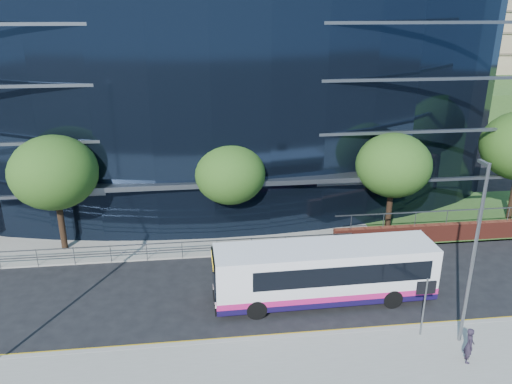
{
  "coord_description": "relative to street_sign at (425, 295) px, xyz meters",
  "views": [
    {
      "loc": [
        -4.88,
        -18.93,
        13.69
      ],
      "look_at": [
        -1.61,
        8.0,
        3.55
      ],
      "focal_mm": 35.0,
      "sensor_mm": 36.0,
      "label": 1
    }
  ],
  "objects": [
    {
      "name": "guard_railings",
      "position": [
        -12.5,
        8.59,
        -1.33
      ],
      "size": [
        24.0,
        0.05,
        1.1
      ],
      "color": "slate",
      "rests_on": "ground"
    },
    {
      "name": "far_forecourt",
      "position": [
        -10.5,
        12.59,
        -2.1
      ],
      "size": [
        50.0,
        8.0,
        0.1
      ],
      "primitive_type": "cube",
      "color": "gray",
      "rests_on": "ground"
    },
    {
      "name": "yellow_line_outer",
      "position": [
        -4.5,
        0.79,
        -2.14
      ],
      "size": [
        80.0,
        0.08,
        0.01
      ],
      "primitive_type": "cube",
      "color": "gold",
      "rests_on": "ground"
    },
    {
      "name": "street_sign",
      "position": [
        0.0,
        0.0,
        0.0
      ],
      "size": [
        0.85,
        0.09,
        2.8
      ],
      "color": "slate",
      "rests_on": "pavement_near"
    },
    {
      "name": "tree_far_a",
      "position": [
        -17.5,
        10.59,
        2.71
      ],
      "size": [
        4.95,
        4.95,
        6.98
      ],
      "color": "black",
      "rests_on": "ground"
    },
    {
      "name": "tree_far_c",
      "position": [
        2.5,
        10.59,
        2.39
      ],
      "size": [
        4.62,
        4.62,
        6.51
      ],
      "color": "black",
      "rests_on": "ground"
    },
    {
      "name": "ground",
      "position": [
        -4.5,
        1.59,
        -2.15
      ],
      "size": [
        200.0,
        200.0,
        0.0
      ],
      "primitive_type": "plane",
      "color": "black",
      "rests_on": "ground"
    },
    {
      "name": "streetlight_east",
      "position": [
        1.5,
        -0.59,
        2.29
      ],
      "size": [
        0.15,
        0.77,
        8.0
      ],
      "color": "slate",
      "rests_on": "pavement_near"
    },
    {
      "name": "city_bus",
      "position": [
        -3.4,
        3.42,
        -0.61
      ],
      "size": [
        10.81,
        2.67,
        2.91
      ],
      "rotation": [
        0.0,
        0.0,
        0.02
      ],
      "color": "white",
      "rests_on": "ground"
    },
    {
      "name": "pedestrian",
      "position": [
        1.13,
        -1.91,
        -1.23
      ],
      "size": [
        0.53,
        0.65,
        1.54
      ],
      "primitive_type": "imported",
      "rotation": [
        0.0,
        0.0,
        1.25
      ],
      "color": "#261E2D",
      "rests_on": "pavement_near"
    },
    {
      "name": "tree_dist_e",
      "position": [
        19.5,
        41.59,
        2.39
      ],
      "size": [
        4.62,
        4.62,
        6.51
      ],
      "color": "black",
      "rests_on": "ground"
    },
    {
      "name": "apartment_block",
      "position": [
        27.5,
        58.8,
        8.96
      ],
      "size": [
        60.0,
        42.0,
        30.0
      ],
      "color": "#2D511E",
      "rests_on": "ground"
    },
    {
      "name": "yellow_line_inner",
      "position": [
        -4.5,
        0.94,
        -2.14
      ],
      "size": [
        80.0,
        0.08,
        0.01
      ],
      "primitive_type": "cube",
      "color": "gold",
      "rests_on": "ground"
    },
    {
      "name": "tree_far_b",
      "position": [
        -7.5,
        11.09,
        2.06
      ],
      "size": [
        4.29,
        4.29,
        6.05
      ],
      "color": "black",
      "rests_on": "ground"
    },
    {
      "name": "kerb",
      "position": [
        -4.5,
        0.59,
        -2.07
      ],
      "size": [
        80.0,
        0.25,
        0.16
      ],
      "primitive_type": "cube",
      "color": "gray",
      "rests_on": "ground"
    },
    {
      "name": "glass_office",
      "position": [
        -8.5,
        22.44,
        5.85
      ],
      "size": [
        44.0,
        23.1,
        16.0
      ],
      "color": "black",
      "rests_on": "ground"
    }
  ]
}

